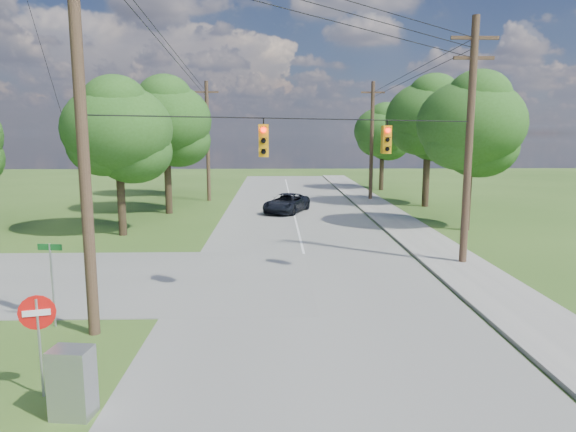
{
  "coord_description": "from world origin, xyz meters",
  "views": [
    {
      "loc": [
        0.6,
        -13.8,
        5.71
      ],
      "look_at": [
        1.11,
        5.0,
        2.67
      ],
      "focal_mm": 32.0,
      "sensor_mm": 36.0,
      "label": 1
    }
  ],
  "objects_px": {
    "pole_ne": "(469,139)",
    "car_main_north": "(287,203)",
    "pole_sw": "(81,114)",
    "do_not_enter_sign": "(38,323)",
    "pole_north_e": "(372,140)",
    "control_cabinet": "(72,383)",
    "pole_north_w": "(208,140)"
  },
  "relations": [
    {
      "from": "pole_ne",
      "to": "car_main_north",
      "type": "distance_m",
      "value": 17.47
    },
    {
      "from": "pole_sw",
      "to": "do_not_enter_sign",
      "type": "bearing_deg",
      "value": -88.19
    },
    {
      "from": "pole_sw",
      "to": "do_not_enter_sign",
      "type": "height_order",
      "value": "pole_sw"
    },
    {
      "from": "pole_sw",
      "to": "pole_ne",
      "type": "height_order",
      "value": "pole_sw"
    },
    {
      "from": "pole_north_e",
      "to": "control_cabinet",
      "type": "xyz_separation_m",
      "value": [
        -12.4,
        -34.0,
        -4.4
      ]
    },
    {
      "from": "control_cabinet",
      "to": "pole_north_e",
      "type": "bearing_deg",
      "value": 76.7
    },
    {
      "from": "pole_sw",
      "to": "car_main_north",
      "type": "height_order",
      "value": "pole_sw"
    },
    {
      "from": "pole_north_w",
      "to": "control_cabinet",
      "type": "bearing_deg",
      "value": -87.47
    },
    {
      "from": "pole_north_e",
      "to": "do_not_enter_sign",
      "type": "distance_m",
      "value": 35.94
    },
    {
      "from": "pole_north_w",
      "to": "car_main_north",
      "type": "bearing_deg",
      "value": -46.88
    },
    {
      "from": "pole_sw",
      "to": "car_main_north",
      "type": "distance_m",
      "value": 24.12
    },
    {
      "from": "pole_north_e",
      "to": "pole_north_w",
      "type": "relative_size",
      "value": 1.0
    },
    {
      "from": "pole_sw",
      "to": "do_not_enter_sign",
      "type": "distance_m",
      "value": 5.78
    },
    {
      "from": "pole_north_w",
      "to": "control_cabinet",
      "type": "distance_m",
      "value": 34.32
    },
    {
      "from": "pole_sw",
      "to": "pole_ne",
      "type": "bearing_deg",
      "value": 29.38
    },
    {
      "from": "pole_ne",
      "to": "control_cabinet",
      "type": "relative_size",
      "value": 7.21
    },
    {
      "from": "pole_north_w",
      "to": "do_not_enter_sign",
      "type": "xyz_separation_m",
      "value": [
        0.51,
        -33.18,
        -3.44
      ]
    },
    {
      "from": "pole_sw",
      "to": "car_main_north",
      "type": "xyz_separation_m",
      "value": [
        6.08,
        22.68,
        -5.52
      ]
    },
    {
      "from": "pole_ne",
      "to": "do_not_enter_sign",
      "type": "relative_size",
      "value": 4.55
    },
    {
      "from": "pole_north_e",
      "to": "pole_north_w",
      "type": "xyz_separation_m",
      "value": [
        -13.9,
        0.0,
        0.0
      ]
    },
    {
      "from": "pole_ne",
      "to": "pole_sw",
      "type": "bearing_deg",
      "value": -150.62
    },
    {
      "from": "pole_north_e",
      "to": "pole_north_w",
      "type": "height_order",
      "value": "same"
    },
    {
      "from": "pole_ne",
      "to": "pole_north_e",
      "type": "bearing_deg",
      "value": 90.0
    },
    {
      "from": "pole_north_e",
      "to": "pole_sw",
      "type": "bearing_deg",
      "value": -114.52
    },
    {
      "from": "control_cabinet",
      "to": "do_not_enter_sign",
      "type": "distance_m",
      "value": 1.6
    },
    {
      "from": "pole_sw",
      "to": "control_cabinet",
      "type": "height_order",
      "value": "pole_sw"
    },
    {
      "from": "pole_north_e",
      "to": "car_main_north",
      "type": "height_order",
      "value": "pole_north_e"
    },
    {
      "from": "pole_north_w",
      "to": "car_main_north",
      "type": "distance_m",
      "value": 10.46
    },
    {
      "from": "pole_north_w",
      "to": "car_main_north",
      "type": "relative_size",
      "value": 2.05
    },
    {
      "from": "control_cabinet",
      "to": "do_not_enter_sign",
      "type": "height_order",
      "value": "do_not_enter_sign"
    },
    {
      "from": "pole_ne",
      "to": "do_not_enter_sign",
      "type": "distance_m",
      "value": 17.84
    },
    {
      "from": "pole_north_e",
      "to": "car_main_north",
      "type": "distance_m",
      "value": 11.07
    }
  ]
}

